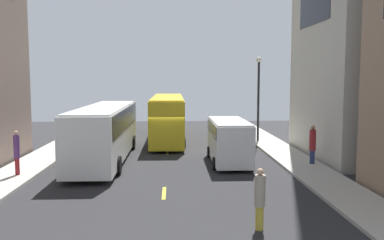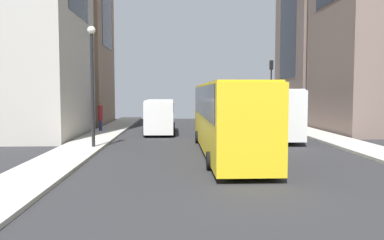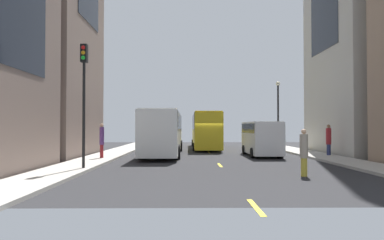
{
  "view_description": "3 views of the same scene",
  "coord_description": "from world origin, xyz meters",
  "px_view_note": "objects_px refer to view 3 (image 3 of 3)",
  "views": [
    {
      "loc": [
        0.43,
        -28.42,
        5.01
      ],
      "look_at": [
        1.99,
        6.27,
        1.58
      ],
      "focal_mm": 38.84,
      "sensor_mm": 36.0,
      "label": 1
    },
    {
      "loc": [
        2.6,
        25.66,
        3.16
      ],
      "look_at": [
        1.68,
        4.89,
        1.68
      ],
      "focal_mm": 36.62,
      "sensor_mm": 36.0,
      "label": 2
    },
    {
      "loc": [
        -1.82,
        -30.36,
        2.15
      ],
      "look_at": [
        -1.44,
        2.26,
        2.86
      ],
      "focal_mm": 32.56,
      "sensor_mm": 36.0,
      "label": 3
    }
  ],
  "objects_px": {
    "delivery_van_white": "(261,136)",
    "traffic_light_near_corner": "(84,82)",
    "pedestrian_waiting_curb": "(329,139)",
    "pedestrian_crossing_mid": "(142,134)",
    "streetcar_yellow": "(205,128)",
    "pedestrian_walking_far": "(304,151)",
    "city_bus_white": "(164,129)",
    "pedestrian_crossing_near": "(102,139)"
  },
  "relations": [
    {
      "from": "delivery_van_white",
      "to": "traffic_light_near_corner",
      "type": "bearing_deg",
      "value": -140.19
    },
    {
      "from": "pedestrian_waiting_curb",
      "to": "pedestrian_crossing_mid",
      "type": "height_order",
      "value": "pedestrian_waiting_curb"
    },
    {
      "from": "streetcar_yellow",
      "to": "pedestrian_walking_far",
      "type": "bearing_deg",
      "value": -80.97
    },
    {
      "from": "city_bus_white",
      "to": "traffic_light_near_corner",
      "type": "relative_size",
      "value": 2.1
    },
    {
      "from": "pedestrian_crossing_mid",
      "to": "traffic_light_near_corner",
      "type": "distance_m",
      "value": 29.12
    },
    {
      "from": "streetcar_yellow",
      "to": "traffic_light_near_corner",
      "type": "height_order",
      "value": "traffic_light_near_corner"
    },
    {
      "from": "pedestrian_waiting_curb",
      "to": "pedestrian_crossing_near",
      "type": "bearing_deg",
      "value": -59.38
    },
    {
      "from": "pedestrian_walking_far",
      "to": "pedestrian_crossing_near",
      "type": "xyz_separation_m",
      "value": [
        -10.81,
        7.87,
        0.27
      ]
    },
    {
      "from": "pedestrian_walking_far",
      "to": "pedestrian_crossing_near",
      "type": "height_order",
      "value": "pedestrian_crossing_near"
    },
    {
      "from": "pedestrian_waiting_curb",
      "to": "pedestrian_crossing_mid",
      "type": "bearing_deg",
      "value": -119.05
    },
    {
      "from": "city_bus_white",
      "to": "pedestrian_walking_far",
      "type": "xyz_separation_m",
      "value": [
        7.02,
        -12.26,
        -0.9
      ]
    },
    {
      "from": "city_bus_white",
      "to": "pedestrian_walking_far",
      "type": "relative_size",
      "value": 6.18
    },
    {
      "from": "pedestrian_waiting_curb",
      "to": "pedestrian_crossing_near",
      "type": "height_order",
      "value": "pedestrian_crossing_near"
    },
    {
      "from": "city_bus_white",
      "to": "streetcar_yellow",
      "type": "bearing_deg",
      "value": 66.75
    },
    {
      "from": "city_bus_white",
      "to": "pedestrian_crossing_mid",
      "type": "relative_size",
      "value": 5.9
    },
    {
      "from": "traffic_light_near_corner",
      "to": "pedestrian_walking_far",
      "type": "bearing_deg",
      "value": -11.38
    },
    {
      "from": "streetcar_yellow",
      "to": "pedestrian_walking_far",
      "type": "distance_m",
      "value": 21.17
    },
    {
      "from": "pedestrian_walking_far",
      "to": "traffic_light_near_corner",
      "type": "distance_m",
      "value": 11.0
    },
    {
      "from": "pedestrian_crossing_mid",
      "to": "delivery_van_white",
      "type": "bearing_deg",
      "value": 153.18
    },
    {
      "from": "streetcar_yellow",
      "to": "traffic_light_near_corner",
      "type": "bearing_deg",
      "value": -110.33
    },
    {
      "from": "traffic_light_near_corner",
      "to": "pedestrian_waiting_curb",
      "type": "bearing_deg",
      "value": 27.02
    },
    {
      "from": "city_bus_white",
      "to": "delivery_van_white",
      "type": "relative_size",
      "value": 2.2
    },
    {
      "from": "pedestrian_crossing_mid",
      "to": "city_bus_white",
      "type": "bearing_deg",
      "value": 135.51
    },
    {
      "from": "city_bus_white",
      "to": "pedestrian_walking_far",
      "type": "height_order",
      "value": "city_bus_white"
    },
    {
      "from": "city_bus_white",
      "to": "pedestrian_crossing_mid",
      "type": "height_order",
      "value": "city_bus_white"
    },
    {
      "from": "pedestrian_waiting_curb",
      "to": "pedestrian_crossing_mid",
      "type": "xyz_separation_m",
      "value": [
        -16.31,
        21.09,
        0.01
      ]
    },
    {
      "from": "streetcar_yellow",
      "to": "pedestrian_crossing_near",
      "type": "relative_size",
      "value": 6.0
    },
    {
      "from": "city_bus_white",
      "to": "pedestrian_crossing_mid",
      "type": "bearing_deg",
      "value": 102.47
    },
    {
      "from": "streetcar_yellow",
      "to": "pedestrian_crossing_mid",
      "type": "relative_size",
      "value": 6.21
    },
    {
      "from": "pedestrian_crossing_near",
      "to": "pedestrian_waiting_curb",
      "type": "bearing_deg",
      "value": 152.6
    },
    {
      "from": "pedestrian_waiting_curb",
      "to": "traffic_light_near_corner",
      "type": "bearing_deg",
      "value": -39.75
    },
    {
      "from": "city_bus_white",
      "to": "pedestrian_waiting_curb",
      "type": "relative_size",
      "value": 5.8
    },
    {
      "from": "delivery_van_white",
      "to": "pedestrian_waiting_curb",
      "type": "bearing_deg",
      "value": -12.97
    },
    {
      "from": "streetcar_yellow",
      "to": "delivery_van_white",
      "type": "relative_size",
      "value": 2.32
    },
    {
      "from": "pedestrian_waiting_curb",
      "to": "pedestrian_crossing_near",
      "type": "relative_size",
      "value": 0.98
    },
    {
      "from": "pedestrian_crossing_near",
      "to": "city_bus_white",
      "type": "bearing_deg",
      "value": -165.6
    },
    {
      "from": "pedestrian_crossing_near",
      "to": "streetcar_yellow",
      "type": "bearing_deg",
      "value": -154.74
    },
    {
      "from": "city_bus_white",
      "to": "traffic_light_near_corner",
      "type": "distance_m",
      "value": 10.96
    },
    {
      "from": "streetcar_yellow",
      "to": "pedestrian_waiting_curb",
      "type": "distance_m",
      "value": 13.85
    },
    {
      "from": "pedestrian_waiting_curb",
      "to": "traffic_light_near_corner",
      "type": "distance_m",
      "value": 17.58
    },
    {
      "from": "city_bus_white",
      "to": "streetcar_yellow",
      "type": "distance_m",
      "value": 9.39
    },
    {
      "from": "delivery_van_white",
      "to": "pedestrian_crossing_near",
      "type": "distance_m",
      "value": 11.69
    }
  ]
}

